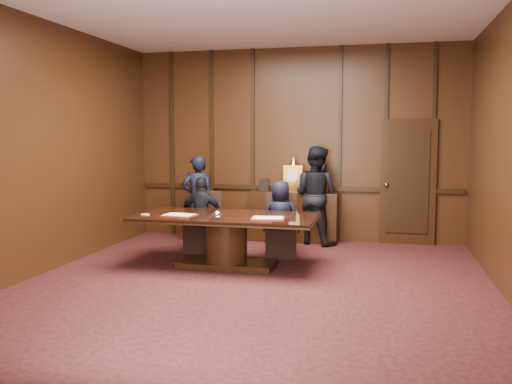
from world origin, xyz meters
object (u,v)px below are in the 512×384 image
at_px(sideboard, 293,215).
at_px(signatory_left, 202,215).
at_px(witness_left, 198,198).
at_px(signatory_right, 281,219).
at_px(witness_right, 316,195).
at_px(conference_table, 226,232).

xyz_separation_m(sideboard, signatory_left, (-1.28, -1.36, 0.14)).
bearing_deg(witness_left, signatory_right, 126.06).
bearing_deg(witness_left, witness_right, 162.09).
bearing_deg(conference_table, sideboard, 73.78).
distance_m(sideboard, signatory_left, 1.87).
relative_size(conference_table, witness_left, 1.68).
bearing_deg(signatory_left, witness_right, -148.38).
distance_m(sideboard, signatory_right, 1.37).
xyz_separation_m(witness_left, witness_right, (2.10, 0.26, 0.08)).
bearing_deg(signatory_right, witness_right, -109.91).
distance_m(conference_table, signatory_left, 1.04).
distance_m(sideboard, conference_table, 2.25).
relative_size(sideboard, witness_right, 0.93).
height_order(sideboard, witness_right, witness_right).
bearing_deg(witness_left, conference_table, 96.13).
relative_size(signatory_left, signatory_right, 1.03).
relative_size(conference_table, signatory_left, 2.09).
distance_m(conference_table, signatory_right, 1.04).
bearing_deg(conference_table, witness_left, 121.00).
height_order(conference_table, signatory_left, signatory_left).
height_order(signatory_left, signatory_right, signatory_left).
bearing_deg(signatory_right, sideboard, -90.47).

